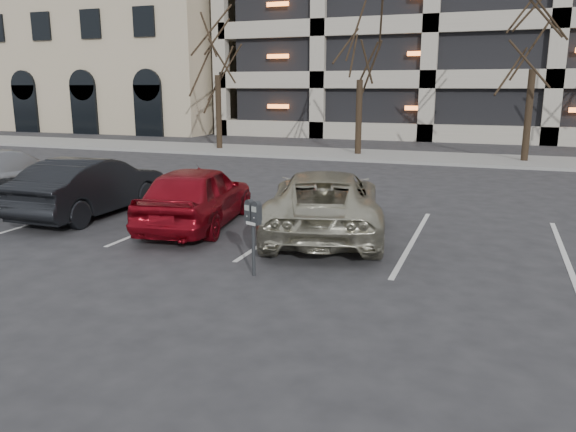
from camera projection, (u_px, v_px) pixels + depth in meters
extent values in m
plane|color=#28282B|center=(314.00, 266.00, 9.85)|extent=(140.00, 140.00, 0.00)
cube|color=gray|center=(425.00, 158.00, 24.47)|extent=(80.00, 4.00, 0.12)
cube|color=silver|center=(80.00, 210.00, 14.31)|extent=(0.10, 5.20, 0.00)
cube|color=silver|center=(175.00, 219.00, 13.37)|extent=(0.10, 5.20, 0.00)
cube|color=silver|center=(285.00, 228.00, 12.42)|extent=(0.10, 5.20, 0.00)
cube|color=silver|center=(413.00, 240.00, 11.48)|extent=(0.10, 5.20, 0.00)
cube|color=silver|center=(564.00, 254.00, 10.54)|extent=(0.10, 5.20, 0.00)
cube|color=tan|center=(96.00, 31.00, 45.03)|extent=(26.00, 16.00, 15.00)
cylinder|color=black|center=(219.00, 113.00, 27.44)|extent=(0.28, 0.28, 3.63)
cylinder|color=black|center=(359.00, 119.00, 25.11)|extent=(0.28, 0.28, 3.38)
cylinder|color=black|center=(528.00, 117.00, 22.71)|extent=(0.28, 0.28, 3.76)
cylinder|color=black|center=(254.00, 249.00, 9.24)|extent=(0.06, 0.06, 0.90)
cube|color=black|center=(253.00, 222.00, 9.14)|extent=(0.31, 0.21, 0.06)
cube|color=silver|center=(251.00, 224.00, 9.10)|extent=(0.20, 0.09, 0.05)
cube|color=gray|center=(247.00, 208.00, 9.10)|extent=(0.10, 0.05, 0.09)
cube|color=gray|center=(254.00, 209.00, 8.98)|extent=(0.10, 0.05, 0.09)
imported|color=#BAB69E|center=(324.00, 202.00, 11.84)|extent=(3.43, 5.34, 1.37)
cube|color=#FC4105|center=(295.00, 175.00, 11.01)|extent=(0.10, 0.20, 0.01)
imported|color=maroon|center=(197.00, 196.00, 12.47)|extent=(2.32, 4.36, 1.41)
imported|color=black|center=(92.00, 186.00, 13.63)|extent=(1.55, 4.32, 1.42)
imported|color=#A9ACB1|center=(0.00, 177.00, 14.61)|extent=(2.43, 5.40, 1.53)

